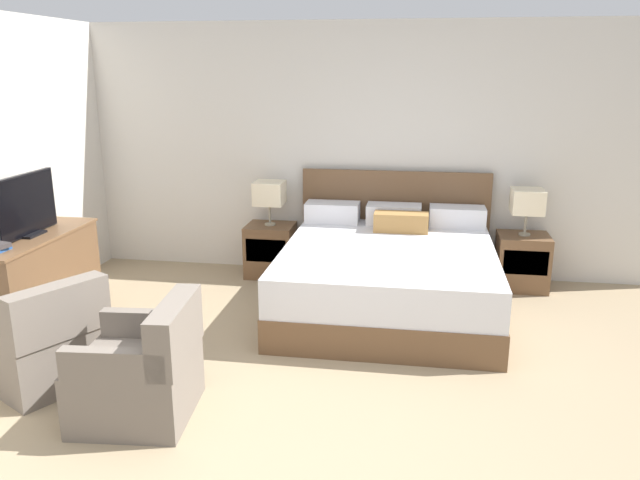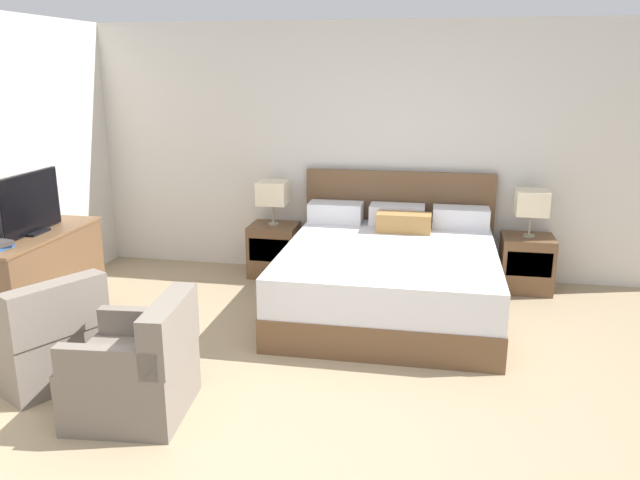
{
  "view_description": "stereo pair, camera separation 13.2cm",
  "coord_description": "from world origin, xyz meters",
  "px_view_note": "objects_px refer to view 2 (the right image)",
  "views": [
    {
      "loc": [
        0.73,
        -3.02,
        2.12
      ],
      "look_at": [
        -0.05,
        1.84,
        0.75
      ],
      "focal_mm": 35.0,
      "sensor_mm": 36.0,
      "label": 1
    },
    {
      "loc": [
        0.86,
        -3.0,
        2.12
      ],
      "look_at": [
        -0.05,
        1.84,
        0.75
      ],
      "focal_mm": 35.0,
      "sensor_mm": 36.0,
      "label": 2
    }
  ],
  "objects_px": {
    "nightstand_right": "(526,263)",
    "dresser": "(38,276)",
    "tv": "(30,205)",
    "armchair_by_window": "(44,341)",
    "armchair_companion": "(138,371)",
    "table_lamp_right": "(532,203)",
    "table_lamp_left": "(273,193)",
    "bed": "(390,275)",
    "nightstand_left": "(274,250)"
  },
  "relations": [
    {
      "from": "bed",
      "to": "armchair_by_window",
      "type": "bearing_deg",
      "value": -142.21
    },
    {
      "from": "table_lamp_right",
      "to": "dresser",
      "type": "bearing_deg",
      "value": -159.76
    },
    {
      "from": "table_lamp_right",
      "to": "tv",
      "type": "distance_m",
      "value": 4.49
    },
    {
      "from": "tv",
      "to": "armchair_by_window",
      "type": "distance_m",
      "value": 1.39
    },
    {
      "from": "dresser",
      "to": "tv",
      "type": "distance_m",
      "value": 0.62
    },
    {
      "from": "table_lamp_left",
      "to": "table_lamp_right",
      "type": "relative_size",
      "value": 1.0
    },
    {
      "from": "bed",
      "to": "nightstand_left",
      "type": "distance_m",
      "value": 1.48
    },
    {
      "from": "nightstand_left",
      "to": "armchair_by_window",
      "type": "bearing_deg",
      "value": -111.42
    },
    {
      "from": "armchair_by_window",
      "to": "bed",
      "type": "bearing_deg",
      "value": 37.79
    },
    {
      "from": "bed",
      "to": "dresser",
      "type": "relative_size",
      "value": 1.57
    },
    {
      "from": "nightstand_left",
      "to": "tv",
      "type": "distance_m",
      "value": 2.4
    },
    {
      "from": "nightstand_right",
      "to": "dresser",
      "type": "height_order",
      "value": "dresser"
    },
    {
      "from": "nightstand_left",
      "to": "armchair_companion",
      "type": "height_order",
      "value": "armchair_companion"
    },
    {
      "from": "nightstand_left",
      "to": "table_lamp_left",
      "type": "distance_m",
      "value": 0.6
    },
    {
      "from": "nightstand_left",
      "to": "armchair_companion",
      "type": "bearing_deg",
      "value": -92.9
    },
    {
      "from": "bed",
      "to": "dresser",
      "type": "height_order",
      "value": "bed"
    },
    {
      "from": "nightstand_right",
      "to": "table_lamp_left",
      "type": "distance_m",
      "value": 2.61
    },
    {
      "from": "table_lamp_right",
      "to": "armchair_by_window",
      "type": "xyz_separation_m",
      "value": [
        -3.53,
        -2.51,
        -0.59
      ]
    },
    {
      "from": "table_lamp_left",
      "to": "armchair_by_window",
      "type": "relative_size",
      "value": 0.49
    },
    {
      "from": "nightstand_left",
      "to": "armchair_companion",
      "type": "relative_size",
      "value": 0.71
    },
    {
      "from": "bed",
      "to": "tv",
      "type": "bearing_deg",
      "value": -165.11
    },
    {
      "from": "nightstand_right",
      "to": "armchair_companion",
      "type": "bearing_deg",
      "value": -133.69
    },
    {
      "from": "bed",
      "to": "table_lamp_right",
      "type": "xyz_separation_m",
      "value": [
        1.27,
        0.76,
        0.55
      ]
    },
    {
      "from": "nightstand_left",
      "to": "dresser",
      "type": "height_order",
      "value": "dresser"
    },
    {
      "from": "armchair_by_window",
      "to": "table_lamp_left",
      "type": "bearing_deg",
      "value": 68.59
    },
    {
      "from": "dresser",
      "to": "armchair_companion",
      "type": "height_order",
      "value": "dresser"
    },
    {
      "from": "dresser",
      "to": "nightstand_right",
      "type": "bearing_deg",
      "value": 20.22
    },
    {
      "from": "table_lamp_right",
      "to": "armchair_companion",
      "type": "relative_size",
      "value": 0.6
    },
    {
      "from": "nightstand_left",
      "to": "nightstand_right",
      "type": "relative_size",
      "value": 1.0
    },
    {
      "from": "tv",
      "to": "armchair_companion",
      "type": "xyz_separation_m",
      "value": [
        1.53,
        -1.26,
        -0.73
      ]
    },
    {
      "from": "dresser",
      "to": "armchair_by_window",
      "type": "bearing_deg",
      "value": -54.31
    },
    {
      "from": "table_lamp_left",
      "to": "armchair_by_window",
      "type": "height_order",
      "value": "table_lamp_left"
    },
    {
      "from": "table_lamp_right",
      "to": "armchair_by_window",
      "type": "bearing_deg",
      "value": -144.51
    },
    {
      "from": "nightstand_left",
      "to": "nightstand_right",
      "type": "distance_m",
      "value": 2.54
    },
    {
      "from": "table_lamp_left",
      "to": "armchair_companion",
      "type": "height_order",
      "value": "table_lamp_left"
    },
    {
      "from": "table_lamp_right",
      "to": "tv",
      "type": "xyz_separation_m",
      "value": [
        -4.21,
        -1.55,
        0.14
      ]
    },
    {
      "from": "table_lamp_left",
      "to": "tv",
      "type": "distance_m",
      "value": 2.28
    },
    {
      "from": "table_lamp_left",
      "to": "armchair_companion",
      "type": "distance_m",
      "value": 2.87
    },
    {
      "from": "table_lamp_right",
      "to": "armchair_companion",
      "type": "xyz_separation_m",
      "value": [
        -2.68,
        -2.81,
        -0.59
      ]
    },
    {
      "from": "nightstand_right",
      "to": "armchair_companion",
      "type": "height_order",
      "value": "armchair_companion"
    },
    {
      "from": "tv",
      "to": "nightstand_right",
      "type": "bearing_deg",
      "value": 20.15
    },
    {
      "from": "dresser",
      "to": "tv",
      "type": "height_order",
      "value": "tv"
    },
    {
      "from": "nightstand_right",
      "to": "armchair_by_window",
      "type": "distance_m",
      "value": 4.33
    },
    {
      "from": "bed",
      "to": "tv",
      "type": "xyz_separation_m",
      "value": [
        -2.94,
        -0.78,
        0.69
      ]
    },
    {
      "from": "table_lamp_left",
      "to": "armchair_companion",
      "type": "xyz_separation_m",
      "value": [
        -0.14,
        -2.81,
        -0.59
      ]
    },
    {
      "from": "nightstand_right",
      "to": "table_lamp_left",
      "type": "xyz_separation_m",
      "value": [
        -2.54,
        0.0,
        0.6
      ]
    },
    {
      "from": "table_lamp_left",
      "to": "table_lamp_right",
      "type": "bearing_deg",
      "value": 0.0
    },
    {
      "from": "tv",
      "to": "armchair_by_window",
      "type": "bearing_deg",
      "value": -54.61
    },
    {
      "from": "table_lamp_right",
      "to": "dresser",
      "type": "height_order",
      "value": "table_lamp_right"
    },
    {
      "from": "bed",
      "to": "table_lamp_left",
      "type": "relative_size",
      "value": 4.65
    }
  ]
}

